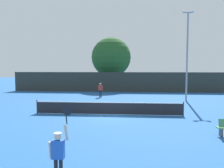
# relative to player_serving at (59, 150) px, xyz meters

# --- Properties ---
(ground_plane) EXTENTS (120.00, 120.00, 0.00)m
(ground_plane) POSITION_rel_player_serving_xyz_m (0.54, 10.30, -1.07)
(ground_plane) COLOR #235693
(tennis_net) EXTENTS (11.34, 0.08, 1.07)m
(tennis_net) POSITION_rel_player_serving_xyz_m (0.54, 10.30, -0.55)
(tennis_net) COLOR #232328
(tennis_net) RESTS_ON ground
(perimeter_fence) EXTENTS (31.66, 0.12, 2.88)m
(perimeter_fence) POSITION_rel_player_serving_xyz_m (0.54, 26.27, 0.38)
(perimeter_fence) COLOR #2D332D
(perimeter_fence) RESTS_ON ground
(player_serving) EXTENTS (0.68, 0.39, 2.45)m
(player_serving) POSITION_rel_player_serving_xyz_m (0.00, 0.00, 0.00)
(player_serving) COLOR blue
(player_serving) RESTS_ON ground
(player_receiving) EXTENTS (0.57, 0.24, 1.66)m
(player_receiving) POSITION_rel_player_serving_xyz_m (-1.37, 20.16, -0.05)
(player_receiving) COLOR red
(player_receiving) RESTS_ON ground
(tennis_ball) EXTENTS (0.07, 0.07, 0.07)m
(tennis_ball) POSITION_rel_player_serving_xyz_m (0.08, 9.40, -1.03)
(tennis_ball) COLOR #CCE033
(tennis_ball) RESTS_ON ground
(light_pole) EXTENTS (1.18, 0.28, 9.58)m
(light_pole) POSITION_rel_player_serving_xyz_m (8.19, 17.86, 4.30)
(light_pole) COLOR gray
(light_pole) RESTS_ON ground
(large_tree) EXTENTS (6.55, 6.55, 8.54)m
(large_tree) POSITION_rel_player_serving_xyz_m (-1.00, 30.97, 4.19)
(large_tree) COLOR brown
(large_tree) RESTS_ON ground
(parked_car_near) EXTENTS (2.09, 4.28, 1.69)m
(parked_car_near) POSITION_rel_player_serving_xyz_m (-7.42, 33.24, -0.29)
(parked_car_near) COLOR black
(parked_car_near) RESTS_ON ground
(parked_car_mid) EXTENTS (2.40, 4.40, 1.69)m
(parked_car_mid) POSITION_rel_player_serving_xyz_m (2.95, 33.63, -0.29)
(parked_car_mid) COLOR black
(parked_car_mid) RESTS_ON ground
(parked_car_far) EXTENTS (2.47, 4.43, 1.69)m
(parked_car_far) POSITION_rel_player_serving_xyz_m (10.55, 35.08, -0.29)
(parked_car_far) COLOR #B7B7BC
(parked_car_far) RESTS_ON ground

